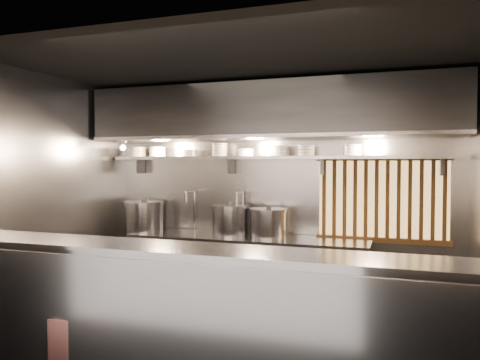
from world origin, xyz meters
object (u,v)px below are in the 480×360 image
Objects in this scene: heat_lamp at (122,143)px; pendant_bulb at (264,151)px; stock_pot_right at (269,223)px; stock_pot_left at (144,216)px; stock_pot_mid at (231,220)px.

heat_lamp reaches higher than pendant_bulb.
pendant_bulb reaches higher than stock_pot_right.
heat_lamp is 1.02m from stock_pot_left.
stock_pot_mid is 0.50m from stock_pot_right.
stock_pot_left reaches higher than stock_pot_right.
stock_pot_right is at bearing 0.47° from stock_pot_left.
pendant_bulb is 0.27× the size of stock_pot_left.
pendant_bulb reaches higher than stock_pot_mid.
pendant_bulb is 0.96m from stock_pot_mid.
pendant_bulb is at bearing 146.38° from stock_pot_right.
stock_pot_left is (0.15, 0.28, -0.96)m from heat_lamp.
stock_pot_mid is at bearing 179.00° from stock_pot_right.
stock_pot_mid is 1.06× the size of stock_pot_right.
stock_pot_mid is (1.23, 0.02, -0.01)m from stock_pot_left.
pendant_bulb is at bearing 11.00° from heat_lamp.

